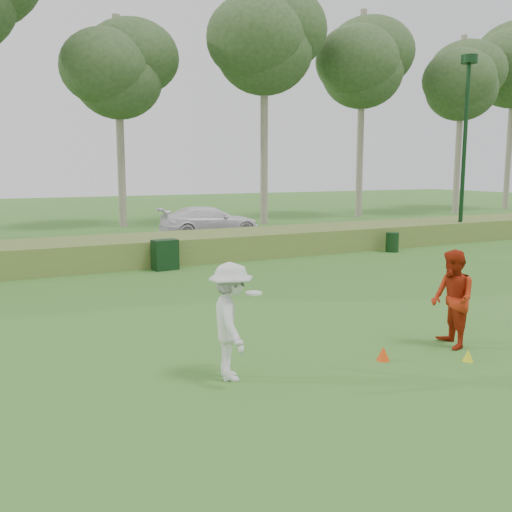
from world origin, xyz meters
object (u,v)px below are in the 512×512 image
lamp_post (466,116)px  player_white (231,321)px  cone_orange (383,353)px  cone_yellow (468,356)px  car_right (210,221)px  utility_cabinet (165,255)px  player_red (453,299)px  trash_bin (392,242)px

lamp_post → player_white: bearing=-146.7°
cone_orange → cone_yellow: bearing=-28.8°
lamp_post → car_right: lamp_post is taller
player_white → cone_orange: player_white is taller
car_right → player_white: bearing=163.4°
car_right → cone_orange: bearing=171.8°
lamp_post → utility_cabinet: 15.12m
utility_cabinet → cone_orange: bearing=-93.8°
player_white → lamp_post: bearing=-42.8°
player_red → trash_bin: bearing=164.4°
cone_orange → cone_yellow: cone_orange is taller
player_red → cone_orange: player_red is taller
utility_cabinet → trash_bin: utility_cabinet is taller
player_white → cone_yellow: (4.01, -1.14, -0.84)m
player_red → cone_orange: (-1.63, -0.03, -0.79)m
player_white → car_right: player_white is taller
utility_cabinet → lamp_post: bearing=-3.7°
cone_yellow → utility_cabinet: (-1.86, 11.07, 0.40)m
player_red → cone_yellow: player_red is taller
player_red → player_white: bearing=-75.4°
cone_orange → car_right: bearing=76.9°
lamp_post → player_white: (-16.36, -10.75, -4.65)m
lamp_post → cone_yellow: lamp_post is taller
player_red → cone_yellow: bearing=-4.9°
lamp_post → cone_yellow: size_ratio=39.48×
lamp_post → cone_orange: bearing=-140.6°
player_red → cone_orange: 1.82m
trash_bin → cone_orange: bearing=-131.0°
trash_bin → utility_cabinet: bearing=178.6°
trash_bin → cone_yellow: bearing=-124.8°
player_white → trash_bin: (11.53, 9.69, -0.55)m
trash_bin → lamp_post: bearing=12.4°
player_red → cone_orange: bearing=-69.0°
player_red → trash_bin: player_red is taller
car_right → player_red: bearing=176.7°
lamp_post → car_right: 12.61m
lamp_post → cone_yellow: (-12.35, -11.90, -5.49)m
utility_cabinet → car_right: (4.78, 7.66, 0.27)m
player_red → trash_bin: (7.18, 10.09, -0.53)m
cone_orange → player_red: bearing=1.2°
player_white → trash_bin: bearing=-36.1°
trash_bin → car_right: (-4.60, 7.90, 0.38)m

